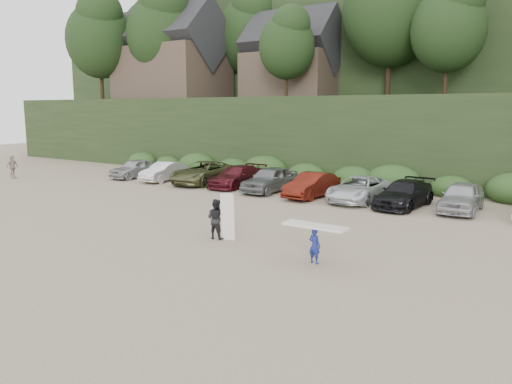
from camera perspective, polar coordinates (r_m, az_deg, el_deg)
The scene contains 6 objects.
ground at distance 20.06m, azimuth -0.27°, elevation -5.35°, with size 120.00×120.00×0.00m, color tan.
hillside_backdrop at distance 53.49m, azimuth 22.50°, elevation 15.36°, with size 90.00×41.50×28.00m.
parked_cars at distance 27.95m, azimuth 14.47°, elevation 0.13°, with size 39.63×6.20×1.58m.
distant_walker at distance 41.23m, azimuth -26.08°, elevation 2.60°, with size 1.01×0.42×1.73m, color #AA9D90.
child_surfer at distance 16.84m, azimuth 6.74°, elevation -5.14°, with size 2.24×0.66×1.34m.
adult_surfer at distance 19.93m, azimuth -4.48°, elevation -3.06°, with size 1.27×0.67×1.90m.
Camera 1 is at (10.90, -16.03, 5.16)m, focal length 35.00 mm.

